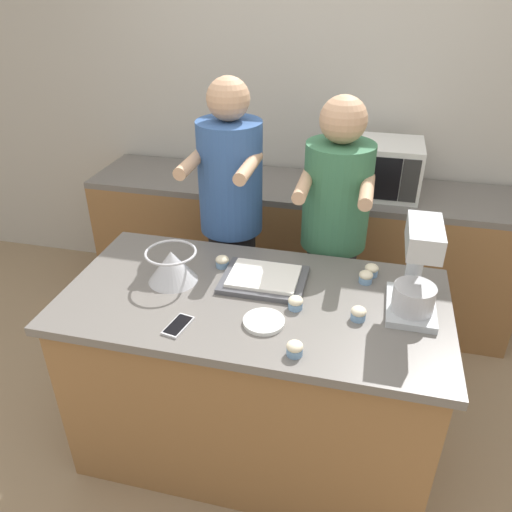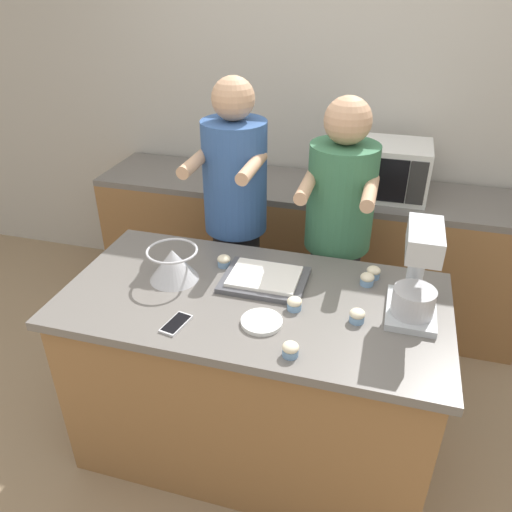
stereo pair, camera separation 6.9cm
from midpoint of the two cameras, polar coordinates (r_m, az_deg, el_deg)
ground_plane at (r=2.81m, az=0.50°, el=-20.26°), size 16.00×16.00×0.00m
back_wall at (r=3.50m, az=8.01°, el=16.35°), size 10.00×0.06×2.70m
island_counter at (r=2.48m, az=0.55°, el=-13.41°), size 1.68×0.86×0.92m
back_counter at (r=3.50m, az=6.12°, el=0.87°), size 2.80×0.60×0.94m
person_left at (r=2.77m, az=-1.59°, el=3.09°), size 0.35×0.51×1.73m
person_right at (r=2.69m, az=9.88°, el=0.95°), size 0.35×0.51×1.67m
stand_mixer at (r=2.10m, az=18.84°, el=-2.34°), size 0.20×0.30×0.40m
mixing_bowl at (r=2.29m, az=-8.59°, el=-0.85°), size 0.23×0.23×0.15m
baking_tray at (r=2.27m, az=1.87°, el=-2.63°), size 0.38×0.30×0.04m
microwave_oven at (r=3.20m, az=15.36°, el=9.55°), size 0.49×0.39×0.32m
cell_phone at (r=2.04m, az=-8.14°, el=-7.68°), size 0.10×0.15×0.01m
small_plate at (r=2.02m, az=1.64°, el=-7.54°), size 0.17×0.17×0.02m
cupcake_0 at (r=2.38m, az=-2.85°, el=-0.56°), size 0.06×0.06×0.06m
cupcake_1 at (r=2.31m, az=13.43°, el=-2.59°), size 0.06×0.06×0.06m
cupcake_2 at (r=2.36m, az=14.09°, el=-1.83°), size 0.06×0.06×0.06m
cupcake_3 at (r=2.07m, az=12.44°, el=-6.69°), size 0.06×0.06×0.06m
cupcake_4 at (r=1.87m, az=5.04°, el=-10.59°), size 0.06×0.06×0.06m
cupcake_5 at (r=2.10m, az=5.37°, el=-5.44°), size 0.06×0.06×0.06m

